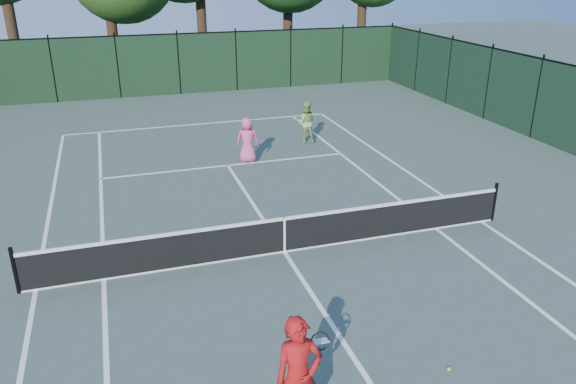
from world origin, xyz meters
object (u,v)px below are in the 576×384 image
object	(u,v)px
player_green	(306,122)
loose_ball_midcourt	(449,369)
player_pink	(248,140)
coach	(298,377)

from	to	relation	value
player_green	loose_ball_midcourt	world-z (taller)	player_green
player_pink	loose_ball_midcourt	size ratio (longest dim) A/B	22.92
player_pink	loose_ball_midcourt	distance (m)	11.45
player_green	loose_ball_midcourt	xyz separation A→B (m)	(-2.01, -12.96, -0.75)
player_green	loose_ball_midcourt	size ratio (longest dim) A/B	23.01
player_green	coach	bearing A→B (deg)	87.28
coach	loose_ball_midcourt	world-z (taller)	coach
coach	player_green	bearing A→B (deg)	70.32
coach	player_pink	world-z (taller)	coach
coach	player_pink	xyz separation A→B (m)	(2.19, 11.83, -0.18)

